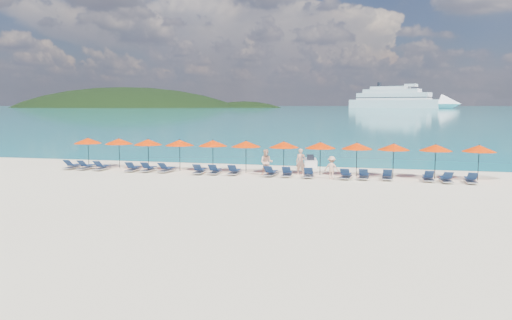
# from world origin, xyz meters

# --- Properties ---
(ground) EXTENTS (1400.00, 1400.00, 0.00)m
(ground) POSITION_xyz_m (0.00, 0.00, 0.00)
(ground) COLOR beige
(sea) EXTENTS (1600.00, 1300.00, 0.01)m
(sea) POSITION_xyz_m (0.00, 660.00, 0.01)
(sea) COLOR #1FA9B2
(sea) RESTS_ON ground
(headland_main) EXTENTS (374.00, 242.00, 126.50)m
(headland_main) POSITION_xyz_m (-300.00, 540.00, -38.00)
(headland_main) COLOR black
(headland_main) RESTS_ON ground
(headland_small) EXTENTS (162.00, 126.00, 85.50)m
(headland_small) POSITION_xyz_m (-150.00, 560.00, -35.00)
(headland_small) COLOR black
(headland_small) RESTS_ON ground
(cruise_ship) EXTENTS (118.40, 68.69, 33.84)m
(cruise_ship) POSITION_xyz_m (35.37, 537.45, 8.81)
(cruise_ship) COLOR white
(cruise_ship) RESTS_ON ground
(jetski) EXTENTS (1.35, 2.62, 0.89)m
(jetski) POSITION_xyz_m (2.65, 9.62, 0.37)
(jetski) COLOR white
(jetski) RESTS_ON ground
(beachgoer_a) EXTENTS (0.67, 0.45, 1.77)m
(beachgoer_a) POSITION_xyz_m (2.54, 5.41, 0.89)
(beachgoer_a) COLOR #DCA386
(beachgoer_a) RESTS_ON ground
(beachgoer_b) EXTENTS (0.88, 0.53, 1.78)m
(beachgoer_b) POSITION_xyz_m (0.38, 4.42, 0.89)
(beachgoer_b) COLOR #DCA386
(beachgoer_b) RESTS_ON ground
(beachgoer_c) EXTENTS (1.02, 0.63, 1.47)m
(beachgoer_c) POSITION_xyz_m (4.77, 3.86, 0.74)
(beachgoer_c) COLOR #DCA386
(beachgoer_c) RESTS_ON ground
(umbrella_0) EXTENTS (2.10, 2.10, 2.28)m
(umbrella_0) POSITION_xyz_m (-13.69, 5.59, 2.02)
(umbrella_0) COLOR black
(umbrella_0) RESTS_ON ground
(umbrella_1) EXTENTS (2.10, 2.10, 2.28)m
(umbrella_1) POSITION_xyz_m (-11.12, 5.60, 2.02)
(umbrella_1) COLOR black
(umbrella_1) RESTS_ON ground
(umbrella_2) EXTENTS (2.10, 2.10, 2.28)m
(umbrella_2) POSITION_xyz_m (-8.66, 5.38, 2.02)
(umbrella_2) COLOR black
(umbrella_2) RESTS_ON ground
(umbrella_3) EXTENTS (2.10, 2.10, 2.28)m
(umbrella_3) POSITION_xyz_m (-6.23, 5.42, 2.02)
(umbrella_3) COLOR black
(umbrella_3) RESTS_ON ground
(umbrella_4) EXTENTS (2.10, 2.10, 2.28)m
(umbrella_4) POSITION_xyz_m (-3.76, 5.53, 2.02)
(umbrella_4) COLOR black
(umbrella_4) RESTS_ON ground
(umbrella_5) EXTENTS (2.10, 2.10, 2.28)m
(umbrella_5) POSITION_xyz_m (-1.31, 5.45, 2.02)
(umbrella_5) COLOR black
(umbrella_5) RESTS_ON ground
(umbrella_6) EXTENTS (2.10, 2.10, 2.28)m
(umbrella_6) POSITION_xyz_m (1.34, 5.54, 2.02)
(umbrella_6) COLOR black
(umbrella_6) RESTS_ON ground
(umbrella_7) EXTENTS (2.10, 2.10, 2.28)m
(umbrella_7) POSITION_xyz_m (3.84, 5.52, 2.02)
(umbrella_7) COLOR black
(umbrella_7) RESTS_ON ground
(umbrella_8) EXTENTS (2.10, 2.10, 2.28)m
(umbrella_8) POSITION_xyz_m (6.25, 5.54, 2.02)
(umbrella_8) COLOR black
(umbrella_8) RESTS_ON ground
(umbrella_9) EXTENTS (2.10, 2.10, 2.28)m
(umbrella_9) POSITION_xyz_m (8.59, 5.43, 2.02)
(umbrella_9) COLOR black
(umbrella_9) RESTS_ON ground
(umbrella_10) EXTENTS (2.10, 2.10, 2.28)m
(umbrella_10) POSITION_xyz_m (11.18, 5.48, 2.02)
(umbrella_10) COLOR black
(umbrella_10) RESTS_ON ground
(umbrella_11) EXTENTS (2.10, 2.10, 2.28)m
(umbrella_11) POSITION_xyz_m (13.74, 5.49, 2.02)
(umbrella_11) COLOR black
(umbrella_11) RESTS_ON ground
(lounger_0) EXTENTS (0.70, 1.73, 0.66)m
(lounger_0) POSITION_xyz_m (-14.21, 4.32, 0.24)
(lounger_0) COLOR silver
(lounger_0) RESTS_ON ground
(lounger_1) EXTENTS (0.70, 1.73, 0.66)m
(lounger_1) POSITION_xyz_m (-13.07, 4.30, 0.24)
(lounger_1) COLOR silver
(lounger_1) RESTS_ON ground
(lounger_2) EXTENTS (0.64, 1.71, 0.66)m
(lounger_2) POSITION_xyz_m (-11.80, 4.27, 0.24)
(lounger_2) COLOR silver
(lounger_2) RESTS_ON ground
(lounger_3) EXTENTS (0.77, 1.75, 0.66)m
(lounger_3) POSITION_xyz_m (-9.28, 4.15, 0.24)
(lounger_3) COLOR silver
(lounger_3) RESTS_ON ground
(lounger_4) EXTENTS (0.65, 1.71, 0.66)m
(lounger_4) POSITION_xyz_m (-8.13, 4.28, 0.24)
(lounger_4) COLOR silver
(lounger_4) RESTS_ON ground
(lounger_5) EXTENTS (0.78, 1.75, 0.66)m
(lounger_5) POSITION_xyz_m (-6.78, 4.30, 0.24)
(lounger_5) COLOR silver
(lounger_5) RESTS_ON ground
(lounger_6) EXTENTS (0.73, 1.74, 0.66)m
(lounger_6) POSITION_xyz_m (-4.25, 4.09, 0.24)
(lounger_6) COLOR silver
(lounger_6) RESTS_ON ground
(lounger_7) EXTENTS (0.71, 1.73, 0.66)m
(lounger_7) POSITION_xyz_m (-3.18, 4.19, 0.24)
(lounger_7) COLOR silver
(lounger_7) RESTS_ON ground
(lounger_8) EXTENTS (0.66, 1.72, 0.66)m
(lounger_8) POSITION_xyz_m (-1.83, 4.28, 0.24)
(lounger_8) COLOR silver
(lounger_8) RESTS_ON ground
(lounger_9) EXTENTS (0.76, 1.75, 0.66)m
(lounger_9) POSITION_xyz_m (0.71, 4.23, 0.24)
(lounger_9) COLOR silver
(lounger_9) RESTS_ON ground
(lounger_10) EXTENTS (0.73, 1.74, 0.66)m
(lounger_10) POSITION_xyz_m (1.82, 4.25, 0.24)
(lounger_10) COLOR silver
(lounger_10) RESTS_ON ground
(lounger_11) EXTENTS (0.76, 1.75, 0.66)m
(lounger_11) POSITION_xyz_m (3.26, 4.14, 0.24)
(lounger_11) COLOR silver
(lounger_11) RESTS_ON ground
(lounger_12) EXTENTS (0.75, 1.74, 0.66)m
(lounger_12) POSITION_xyz_m (5.66, 4.12, 0.24)
(lounger_12) COLOR silver
(lounger_12) RESTS_ON ground
(lounger_13) EXTENTS (0.70, 1.73, 0.66)m
(lounger_13) POSITION_xyz_m (6.78, 4.28, 0.24)
(lounger_13) COLOR silver
(lounger_13) RESTS_ON ground
(lounger_14) EXTENTS (0.63, 1.70, 0.66)m
(lounger_14) POSITION_xyz_m (8.21, 4.37, 0.24)
(lounger_14) COLOR silver
(lounger_14) RESTS_ON ground
(lounger_15) EXTENTS (0.63, 1.70, 0.66)m
(lounger_15) POSITION_xyz_m (10.67, 4.36, 0.24)
(lounger_15) COLOR silver
(lounger_15) RESTS_ON ground
(lounger_16) EXTENTS (0.75, 1.74, 0.66)m
(lounger_16) POSITION_xyz_m (11.68, 4.05, 0.24)
(lounger_16) COLOR silver
(lounger_16) RESTS_ON ground
(lounger_17) EXTENTS (0.63, 1.70, 0.66)m
(lounger_17) POSITION_xyz_m (13.09, 4.10, 0.24)
(lounger_17) COLOR silver
(lounger_17) RESTS_ON ground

